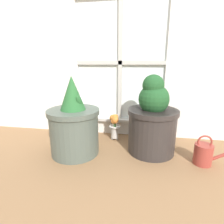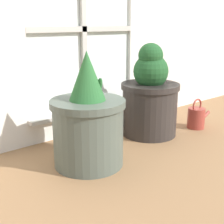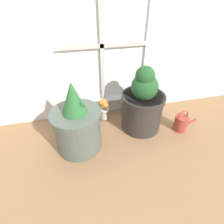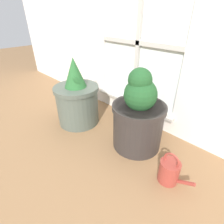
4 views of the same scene
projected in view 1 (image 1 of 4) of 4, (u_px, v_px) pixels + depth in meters
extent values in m
plane|color=olive|center=(108.00, 167.00, 1.22)|extent=(10.00, 10.00, 0.00)
cube|color=silver|center=(120.00, 125.00, 1.80)|extent=(0.82, 0.05, 0.17)
cube|color=white|center=(121.00, 63.00, 1.64)|extent=(0.82, 0.02, 1.08)
cube|color=#BCB7AD|center=(120.00, 63.00, 1.62)|extent=(0.04, 0.02, 1.08)
cube|color=#BCB7AD|center=(120.00, 63.00, 1.62)|extent=(0.82, 0.02, 0.04)
cube|color=#BCB7AD|center=(119.00, 120.00, 1.73)|extent=(0.88, 0.06, 0.02)
cylinder|color=#4C564C|center=(75.00, 132.00, 1.37)|extent=(0.37, 0.37, 0.36)
cylinder|color=#4C564C|center=(73.00, 112.00, 1.33)|extent=(0.40, 0.40, 0.04)
cylinder|color=#38281E|center=(73.00, 110.00, 1.33)|extent=(0.34, 0.34, 0.01)
cone|color=#28602D|center=(72.00, 93.00, 1.29)|extent=(0.19, 0.19, 0.25)
ellipsoid|color=#28602D|center=(80.00, 102.00, 1.28)|extent=(0.06, 0.10, 0.12)
cylinder|color=#2D2826|center=(152.00, 131.00, 1.39)|extent=(0.37, 0.37, 0.35)
cylinder|color=#2D2826|center=(153.00, 112.00, 1.35)|extent=(0.39, 0.39, 0.04)
cylinder|color=#38281E|center=(153.00, 110.00, 1.35)|extent=(0.34, 0.34, 0.01)
sphere|color=#1E4C23|center=(154.00, 99.00, 1.33)|extent=(0.23, 0.23, 0.23)
sphere|color=#1E4C23|center=(153.00, 85.00, 1.30)|extent=(0.16, 0.16, 0.16)
ellipsoid|color=#1E4C23|center=(163.00, 102.00, 1.30)|extent=(0.06, 0.11, 0.14)
sphere|color=#BCB7AD|center=(115.00, 137.00, 1.68)|extent=(0.02, 0.02, 0.02)
sphere|color=#BCB7AD|center=(112.00, 139.00, 1.65)|extent=(0.02, 0.02, 0.02)
sphere|color=#BCB7AD|center=(117.00, 139.00, 1.65)|extent=(0.02, 0.02, 0.02)
cylinder|color=#BCB7AD|center=(115.00, 132.00, 1.64)|extent=(0.07, 0.07, 0.11)
torus|color=#BCB7AD|center=(115.00, 126.00, 1.63)|extent=(0.11, 0.11, 0.02)
cylinder|color=#386633|center=(115.00, 123.00, 1.62)|extent=(0.02, 0.02, 0.06)
sphere|color=orange|center=(115.00, 117.00, 1.60)|extent=(0.06, 0.06, 0.06)
sphere|color=orange|center=(116.00, 117.00, 1.63)|extent=(0.05, 0.05, 0.05)
sphere|color=orange|center=(114.00, 119.00, 1.63)|extent=(0.04, 0.04, 0.04)
sphere|color=orange|center=(113.00, 118.00, 1.61)|extent=(0.06, 0.06, 0.06)
sphere|color=orange|center=(113.00, 121.00, 1.59)|extent=(0.05, 0.05, 0.05)
sphere|color=orange|center=(115.00, 120.00, 1.58)|extent=(0.06, 0.06, 0.06)
cylinder|color=#99382D|center=(203.00, 154.00, 1.24)|extent=(0.12, 0.12, 0.15)
cylinder|color=#99382D|center=(219.00, 156.00, 1.23)|extent=(0.11, 0.02, 0.08)
torus|color=#99382D|center=(205.00, 142.00, 1.21)|extent=(0.10, 0.01, 0.10)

